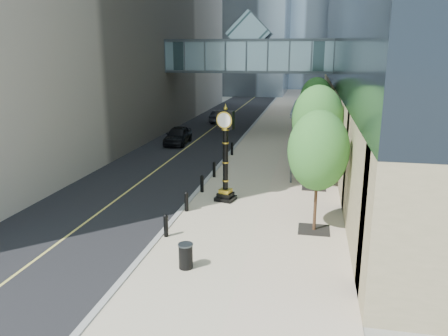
{
  "coord_description": "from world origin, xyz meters",
  "views": [
    {
      "loc": [
        3.21,
        -15.75,
        7.77
      ],
      "look_at": [
        -0.86,
        4.61,
        2.3
      ],
      "focal_mm": 35.0,
      "sensor_mm": 36.0,
      "label": 1
    }
  ],
  "objects_px": {
    "pedestrian": "(313,160)",
    "car_near": "(178,135)",
    "trash_bin": "(186,257)",
    "car_far": "(220,116)",
    "street_clock": "(226,161)"
  },
  "relations": [
    {
      "from": "trash_bin",
      "to": "pedestrian",
      "type": "bearing_deg",
      "value": 72.79
    },
    {
      "from": "pedestrian",
      "to": "car_far",
      "type": "xyz_separation_m",
      "value": [
        -10.55,
        20.18,
        -0.17
      ]
    },
    {
      "from": "car_near",
      "to": "car_far",
      "type": "relative_size",
      "value": 1.08
    },
    {
      "from": "car_far",
      "to": "pedestrian",
      "type": "bearing_deg",
      "value": 122.36
    },
    {
      "from": "trash_bin",
      "to": "car_far",
      "type": "relative_size",
      "value": 0.22
    },
    {
      "from": "pedestrian",
      "to": "car_near",
      "type": "bearing_deg",
      "value": -55.54
    },
    {
      "from": "trash_bin",
      "to": "car_near",
      "type": "xyz_separation_m",
      "value": [
        -7.1,
        22.09,
        0.28
      ]
    },
    {
      "from": "trash_bin",
      "to": "car_near",
      "type": "relative_size",
      "value": 0.2
    },
    {
      "from": "pedestrian",
      "to": "car_near",
      "type": "distance_m",
      "value": 13.79
    },
    {
      "from": "street_clock",
      "to": "car_near",
      "type": "distance_m",
      "value": 15.95
    },
    {
      "from": "pedestrian",
      "to": "car_near",
      "type": "height_order",
      "value": "pedestrian"
    },
    {
      "from": "street_clock",
      "to": "car_near",
      "type": "height_order",
      "value": "street_clock"
    },
    {
      "from": "pedestrian",
      "to": "car_far",
      "type": "relative_size",
      "value": 0.39
    },
    {
      "from": "street_clock",
      "to": "trash_bin",
      "type": "height_order",
      "value": "street_clock"
    },
    {
      "from": "street_clock",
      "to": "trash_bin",
      "type": "bearing_deg",
      "value": -75.58
    }
  ]
}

